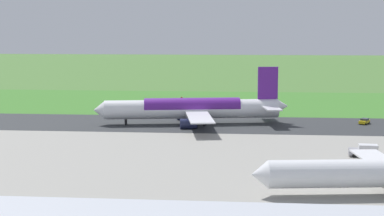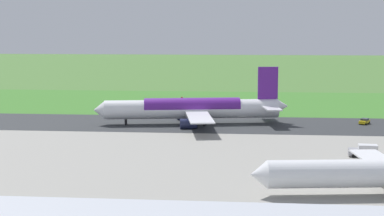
# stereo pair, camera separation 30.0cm
# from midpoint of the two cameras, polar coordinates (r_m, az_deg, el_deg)

# --- Properties ---
(ground_plane) EXTENTS (800.00, 800.00, 0.00)m
(ground_plane) POSITION_cam_midpoint_polar(r_m,az_deg,el_deg) (162.20, 4.92, -1.63)
(ground_plane) COLOR #477233
(runway_asphalt) EXTENTS (600.00, 28.68, 0.06)m
(runway_asphalt) POSITION_cam_midpoint_polar(r_m,az_deg,el_deg) (162.19, 4.92, -1.62)
(runway_asphalt) COLOR #2D3033
(runway_asphalt) RESTS_ON ground
(apron_concrete) EXTENTS (440.00, 110.00, 0.05)m
(apron_concrete) POSITION_cam_midpoint_polar(r_m,az_deg,el_deg) (103.04, 4.79, -7.21)
(apron_concrete) COLOR gray
(apron_concrete) RESTS_ON ground
(grass_verge_foreground) EXTENTS (600.00, 80.00, 0.04)m
(grass_verge_foreground) POSITION_cam_midpoint_polar(r_m,az_deg,el_deg) (203.72, 4.97, 0.33)
(grass_verge_foreground) COLOR #3C782B
(grass_verge_foreground) RESTS_ON ground
(airliner_main) EXTENTS (53.99, 44.39, 15.88)m
(airliner_main) POSITION_cam_midpoint_polar(r_m,az_deg,el_deg) (162.18, 0.19, -0.05)
(airliner_main) COLOR white
(airliner_main) RESTS_ON ground
(service_truck_baggage) EXTENTS (5.97, 2.74, 2.65)m
(service_truck_baggage) POSITION_cam_midpoint_polar(r_m,az_deg,el_deg) (126.92, 16.44, -3.98)
(service_truck_baggage) COLOR gray
(service_truck_baggage) RESTS_ON ground
(service_car_followme) EXTENTS (3.69, 4.53, 1.62)m
(service_car_followme) POSITION_cam_midpoint_polar(r_m,az_deg,el_deg) (169.37, 16.44, -1.24)
(service_car_followme) COLOR gold
(service_car_followme) RESTS_ON ground
(no_stopping_sign) EXTENTS (0.60, 0.10, 2.65)m
(no_stopping_sign) POSITION_cam_midpoint_polar(r_m,az_deg,el_deg) (203.18, -0.95, 0.78)
(no_stopping_sign) COLOR slate
(no_stopping_sign) RESTS_ON ground
(traffic_cone_orange) EXTENTS (0.40, 0.40, 0.55)m
(traffic_cone_orange) POSITION_cam_midpoint_polar(r_m,az_deg,el_deg) (204.07, -1.83, 0.44)
(traffic_cone_orange) COLOR orange
(traffic_cone_orange) RESTS_ON ground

